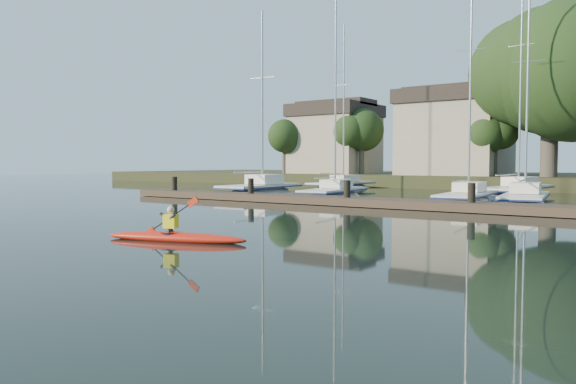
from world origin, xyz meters
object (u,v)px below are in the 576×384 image
Objects in this scene: sailboat_3 at (524,210)px; sailboat_1 at (334,201)px; dock at (405,204)px; sailboat_2 at (467,207)px; sailboat_5 at (342,192)px; kayak at (175,235)px; sailboat_6 at (517,199)px; sailboat_0 at (261,198)px.

sailboat_1 is at bearing 173.20° from sailboat_3.
dock is 6.09m from sailboat_3.
sailboat_2 is 0.97× the size of sailboat_5.
kayak is at bearing -64.29° from sailboat_5.
sailboat_2 is 2.75m from sailboat_3.
sailboat_1 is at bearing 177.90° from sailboat_2.
sailboat_5 is at bearing -179.73° from sailboat_6.
dock is at bearing -24.69° from sailboat_0.
sailboat_3 is at bearing -26.78° from sailboat_5.
sailboat_0 is (-11.23, 17.77, -0.37)m from kayak.
sailboat_2 is 7.87m from sailboat_6.
dock is 17.68m from sailboat_5.
sailboat_2 is (7.65, 0.33, 0.00)m from sailboat_1.
sailboat_1 is 0.91× the size of sailboat_5.
sailboat_5 reaches higher than sailboat_0.
sailboat_0 is 1.04× the size of sailboat_1.
sailboat_5 is at bearing 129.45° from dock.
sailboat_2 reaches higher than sailboat_0.
sailboat_2 is 1.12× the size of sailboat_3.
dock is (0.47, 13.52, 0.05)m from kayak.
sailboat_0 is at bearing 171.73° from sailboat_1.
sailboat_2 reaches higher than sailboat_1.
dock is at bearing -111.08° from sailboat_2.
sailboat_2 reaches higher than kayak.
sailboat_3 reaches higher than kayak.
sailboat_0 is at bearing 176.84° from sailboat_2.
sailboat_3 is (4.11, 4.48, -0.38)m from dock.
kayak is 18.18m from sailboat_2.
sailboat_0 is 0.82× the size of sailboat_6.
kayak is 21.02m from sailboat_0.
sailboat_5 is (-10.76, 27.17, -0.33)m from kayak.
kayak is 0.32× the size of sailboat_1.
dock is at bearing -42.17° from sailboat_1.
kayak is 26.04m from sailboat_6.
sailboat_6 reaches higher than dock.
kayak is 29.22m from sailboat_5.
sailboat_1 is (-5.82, 17.76, -0.33)m from kayak.
sailboat_5 reaches higher than dock.
sailboat_5 is (-15.34, 9.17, 0.01)m from sailboat_3.
sailboat_0 is at bearing 172.73° from sailboat_3.
sailboat_1 is at bearing -58.19° from sailboat_5.
sailboat_2 is at bearing -3.32° from sailboat_0.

